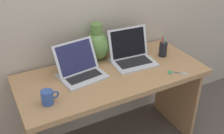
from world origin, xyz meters
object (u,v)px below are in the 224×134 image
pen_cup (163,49)px  scissors (174,73)px  laptop_left (79,67)px  green_vase (97,45)px  coffee_mug (48,97)px  laptop_right (131,53)px

pen_cup → scissors: 0.28m
laptop_left → green_vase: size_ratio=1.16×
laptop_left → pen_cup: laptop_left is taller
laptop_left → green_vase: bearing=37.0°
green_vase → coffee_mug: green_vase is taller
laptop_right → pen_cup: 0.28m
coffee_mug → pen_cup: 1.03m
green_vase → pen_cup: bearing=-22.9°
coffee_mug → pen_cup: size_ratio=0.62×
coffee_mug → laptop_left: bearing=36.9°
coffee_mug → scissors: 0.93m
green_vase → laptop_left: bearing=-143.0°
laptop_left → pen_cup: size_ratio=1.87×
scissors → pen_cup: bearing=71.1°
laptop_left → scissors: (0.62, -0.30, -0.06)m
laptop_right → laptop_left: bearing=-178.8°
laptop_left → coffee_mug: 0.37m
coffee_mug → pen_cup: pen_cup is taller
laptop_right → green_vase: size_ratio=1.15×
green_vase → scissors: size_ratio=2.23×
scissors → green_vase: bearing=130.8°
green_vase → laptop_right: bearing=-35.7°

